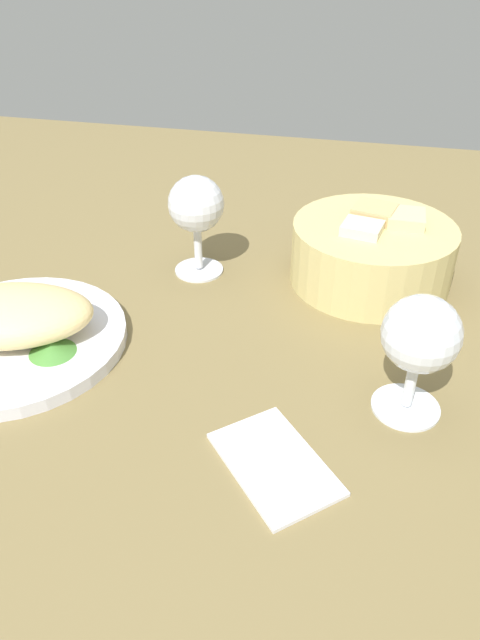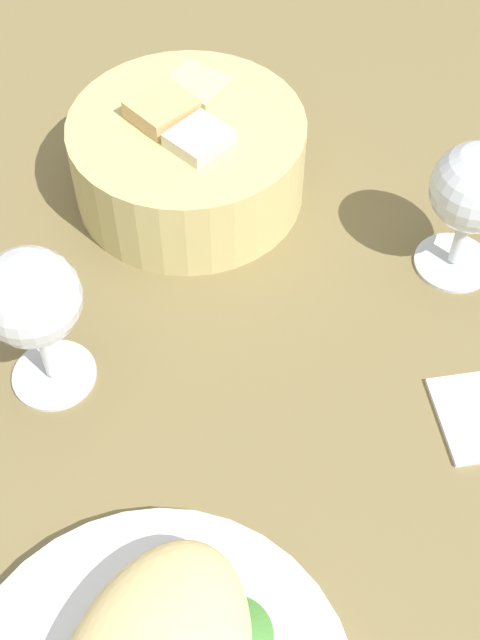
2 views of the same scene
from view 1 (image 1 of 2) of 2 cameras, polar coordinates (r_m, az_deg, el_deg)
ground_plane at (r=64.47cm, az=-6.75°, el=-1.70°), size 140.00×140.00×2.00cm
plate at (r=65.24cm, az=-21.26°, el=-1.83°), size 23.30×23.30×1.40cm
omelette at (r=63.55cm, az=-21.84°, el=0.45°), size 19.50×14.48×4.87cm
lettuce_garnish at (r=60.60cm, az=-17.93°, el=-2.59°), size 4.70×4.70×1.14cm
bread_basket at (r=72.17cm, az=12.81°, el=6.53°), size 19.26×19.26×8.93cm
wine_glass_near at (r=51.23cm, az=17.21°, el=-1.89°), size 6.74×6.74×11.79cm
wine_glass_far at (r=70.65cm, az=-4.30°, el=10.76°), size 6.74×6.74×12.49cm
folded_napkin at (r=49.03cm, az=3.42°, el=-13.70°), size 12.56×12.86×0.80cm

